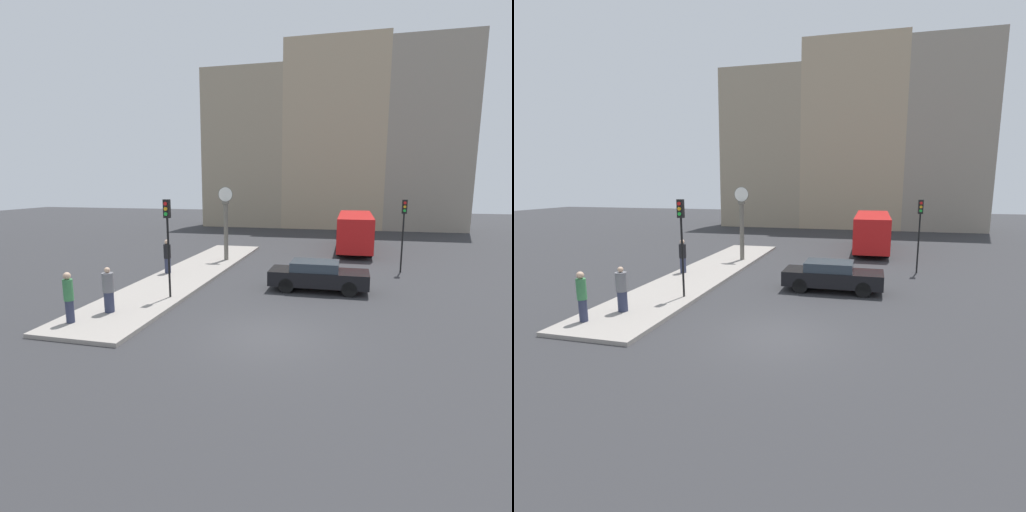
# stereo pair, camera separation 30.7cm
# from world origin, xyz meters

# --- Properties ---
(ground_plane) EXTENTS (120.00, 120.00, 0.00)m
(ground_plane) POSITION_xyz_m (0.00, 0.00, 0.00)
(ground_plane) COLOR #2D2D30
(sidewalk_corner) EXTENTS (3.36, 19.26, 0.15)m
(sidewalk_corner) POSITION_xyz_m (-5.91, 7.63, 0.07)
(sidewalk_corner) COLOR gray
(sidewalk_corner) RESTS_ON ground_plane
(building_row) EXTENTS (28.29, 5.00, 19.60)m
(building_row) POSITION_xyz_m (0.30, 33.82, 9.37)
(building_row) COLOR gray
(building_row) RESTS_ON ground_plane
(sedan_car) EXTENTS (4.52, 1.77, 1.38)m
(sedan_car) POSITION_xyz_m (1.16, 6.11, 0.72)
(sedan_car) COLOR black
(sedan_car) RESTS_ON ground_plane
(bus_distant) EXTENTS (2.38, 8.87, 2.67)m
(bus_distant) POSITION_xyz_m (2.86, 18.26, 1.53)
(bus_distant) COLOR red
(bus_distant) RESTS_ON ground_plane
(traffic_light_near) EXTENTS (0.26, 0.24, 4.13)m
(traffic_light_near) POSITION_xyz_m (-4.83, 3.04, 3.09)
(traffic_light_near) COLOR black
(traffic_light_near) RESTS_ON sidewalk_corner
(traffic_light_far) EXTENTS (0.26, 0.24, 4.05)m
(traffic_light_far) POSITION_xyz_m (5.37, 11.04, 2.89)
(traffic_light_far) COLOR black
(traffic_light_far) RESTS_ON ground_plane
(street_clock) EXTENTS (0.94, 0.35, 4.57)m
(street_clock) POSITION_xyz_m (-5.06, 11.67, 2.51)
(street_clock) COLOR #666056
(street_clock) RESTS_ON sidewalk_corner
(pedestrian_black_jacket) EXTENTS (0.38, 0.38, 1.82)m
(pedestrian_black_jacket) POSITION_xyz_m (-6.98, 7.28, 1.06)
(pedestrian_black_jacket) COLOR #2D334C
(pedestrian_black_jacket) RESTS_ON sidewalk_corner
(pedestrian_green_hoodie) EXTENTS (0.33, 0.33, 1.79)m
(pedestrian_green_hoodie) POSITION_xyz_m (-6.82, -0.69, 1.06)
(pedestrian_green_hoodie) COLOR #2D334C
(pedestrian_green_hoodie) RESTS_ON sidewalk_corner
(pedestrian_grey_jacket) EXTENTS (0.42, 0.42, 1.72)m
(pedestrian_grey_jacket) POSITION_xyz_m (-6.17, 0.65, 1.00)
(pedestrian_grey_jacket) COLOR #2D334C
(pedestrian_grey_jacket) RESTS_ON sidewalk_corner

